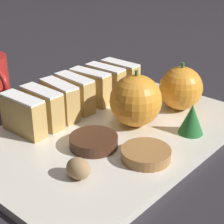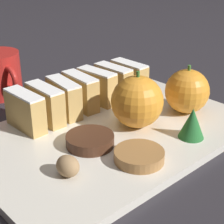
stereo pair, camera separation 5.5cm
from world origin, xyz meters
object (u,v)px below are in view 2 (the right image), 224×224
object	(u,v)px
orange_far	(137,102)
chocolate_cookie	(90,140)
walnut	(68,166)
orange_near	(187,91)

from	to	relation	value
orange_far	chocolate_cookie	world-z (taller)	orange_far
walnut	orange_near	bearing A→B (deg)	93.66
orange_near	walnut	distance (m)	0.25
walnut	chocolate_cookie	world-z (taller)	walnut
orange_far	orange_near	bearing A→B (deg)	78.26
walnut	orange_far	bearing A→B (deg)	102.98
orange_far	walnut	size ratio (longest dim) A/B	2.73
orange_far	chocolate_cookie	size ratio (longest dim) A/B	1.30
orange_far	chocolate_cookie	bearing A→B (deg)	-90.87
orange_far	walnut	xyz separation A→B (m)	(0.04, -0.16, -0.03)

